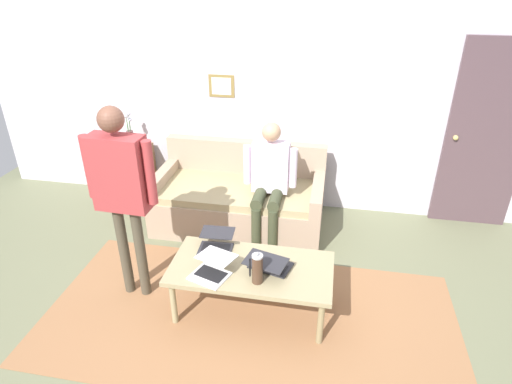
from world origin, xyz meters
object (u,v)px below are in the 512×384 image
(laptop_right, at_px, (212,269))
(person_seated, at_px, (269,177))
(laptop_left, at_px, (269,264))
(flower_vase, at_px, (130,134))
(side_shelf, at_px, (135,173))
(person_standing, at_px, (121,183))
(laptop_center, at_px, (216,243))
(french_press, at_px, (257,268))
(coffee_table, at_px, (251,271))
(interior_door, at_px, (486,138))
(couch, at_px, (240,200))

(laptop_right, xyz_separation_m, person_seated, (-0.25, -1.28, 0.22))
(laptop_left, xyz_separation_m, flower_vase, (1.96, -1.71, 0.36))
(side_shelf, height_order, person_standing, person_standing)
(person_seated, bearing_deg, person_standing, 46.85)
(laptop_left, height_order, laptop_center, laptop_left)
(french_press, relative_size, side_shelf, 0.40)
(coffee_table, xyz_separation_m, laptop_left, (-0.15, -0.00, 0.09))
(laptop_center, bearing_deg, person_seated, -109.05)
(person_standing, bearing_deg, laptop_center, -166.20)
(interior_door, relative_size, person_seated, 1.60)
(laptop_left, xyz_separation_m, person_standing, (1.21, -0.04, 0.61))
(side_shelf, bearing_deg, flower_vase, 108.28)
(laptop_left, distance_m, person_standing, 1.35)
(laptop_center, bearing_deg, french_press, 138.02)
(interior_door, height_order, laptop_right, interior_door)
(couch, xyz_separation_m, flower_vase, (1.41, -0.35, 0.57))
(laptop_center, bearing_deg, person_standing, 13.80)
(couch, distance_m, flower_vase, 1.56)
(coffee_table, xyz_separation_m, laptop_center, (0.35, -0.21, 0.09))
(interior_door, bearing_deg, person_standing, 29.93)
(couch, bearing_deg, person_seated, 148.29)
(laptop_right, bearing_deg, laptop_left, -160.72)
(french_press, bearing_deg, laptop_right, -4.54)
(laptop_center, xyz_separation_m, laptop_right, (-0.07, 0.36, 0.01))
(french_press, bearing_deg, person_seated, -84.91)
(laptop_left, xyz_separation_m, laptop_center, (0.50, -0.21, -0.00))
(interior_door, xyz_separation_m, person_standing, (3.22, 1.86, 0.09))
(interior_door, relative_size, laptop_center, 6.40)
(interior_door, bearing_deg, coffee_table, 41.24)
(french_press, bearing_deg, laptop_center, -41.98)
(person_seated, bearing_deg, couch, -31.71)
(laptop_left, distance_m, flower_vase, 2.62)
(coffee_table, bearing_deg, laptop_center, -31.26)
(coffee_table, relative_size, laptop_center, 4.15)
(laptop_center, relative_size, person_seated, 0.25)
(couch, distance_m, laptop_left, 1.48)
(laptop_left, distance_m, french_press, 0.21)
(side_shelf, xyz_separation_m, person_standing, (-0.75, 1.68, 0.76))
(interior_door, distance_m, french_press, 2.97)
(french_press, bearing_deg, person_standing, -10.77)
(french_press, bearing_deg, coffee_table, -64.97)
(interior_door, height_order, person_standing, interior_door)
(laptop_right, height_order, side_shelf, side_shelf)
(laptop_center, bearing_deg, laptop_right, 100.18)
(laptop_center, distance_m, flower_vase, 2.12)
(interior_door, height_order, flower_vase, interior_door)
(french_press, distance_m, person_standing, 1.28)
(side_shelf, bearing_deg, person_seated, 161.90)
(coffee_table, distance_m, flower_vase, 2.53)
(person_standing, xyz_separation_m, person_seated, (-1.03, -1.10, -0.38))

